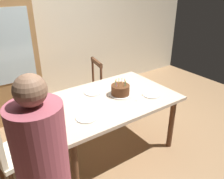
{
  "coord_description": "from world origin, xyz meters",
  "views": [
    {
      "loc": [
        -1.38,
        -2.03,
        2.04
      ],
      "look_at": [
        0.05,
        0.0,
        0.86
      ],
      "focal_mm": 36.98,
      "sensor_mm": 36.0,
      "label": 1
    }
  ],
  "objects_px": {
    "plate_near_celebrant": "(86,118)",
    "chair_spindle_back": "(87,92)",
    "chair_upholstered": "(8,149)",
    "dining_table": "(109,104)",
    "plate_near_guest": "(151,95)",
    "person_celebrant": "(45,177)",
    "plate_far_side": "(93,92)",
    "birthday_cake": "(120,90)"
  },
  "relations": [
    {
      "from": "plate_near_celebrant",
      "to": "chair_spindle_back",
      "type": "relative_size",
      "value": 0.23
    },
    {
      "from": "plate_near_celebrant",
      "to": "chair_upholstered",
      "type": "height_order",
      "value": "chair_upholstered"
    },
    {
      "from": "dining_table",
      "to": "plate_near_celebrant",
      "type": "xyz_separation_m",
      "value": [
        -0.44,
        -0.24,
        0.09
      ]
    },
    {
      "from": "chair_spindle_back",
      "to": "chair_upholstered",
      "type": "height_order",
      "value": "same"
    },
    {
      "from": "plate_near_guest",
      "to": "chair_upholstered",
      "type": "relative_size",
      "value": 0.23
    },
    {
      "from": "dining_table",
      "to": "chair_upholstered",
      "type": "height_order",
      "value": "chair_upholstered"
    },
    {
      "from": "plate_near_guest",
      "to": "person_celebrant",
      "type": "bearing_deg",
      "value": -157.0
    },
    {
      "from": "plate_near_celebrant",
      "to": "person_celebrant",
      "type": "relative_size",
      "value": 0.14
    },
    {
      "from": "plate_far_side",
      "to": "birthday_cake",
      "type": "bearing_deg",
      "value": -45.39
    },
    {
      "from": "dining_table",
      "to": "chair_upholstered",
      "type": "relative_size",
      "value": 1.67
    },
    {
      "from": "plate_near_celebrant",
      "to": "chair_spindle_back",
      "type": "xyz_separation_m",
      "value": [
        0.6,
        1.07,
        -0.31
      ]
    },
    {
      "from": "plate_far_side",
      "to": "chair_spindle_back",
      "type": "distance_m",
      "value": 0.72
    },
    {
      "from": "plate_far_side",
      "to": "chair_upholstered",
      "type": "distance_m",
      "value": 1.15
    },
    {
      "from": "dining_table",
      "to": "person_celebrant",
      "type": "bearing_deg",
      "value": -140.68
    },
    {
      "from": "dining_table",
      "to": "plate_far_side",
      "type": "bearing_deg",
      "value": 108.64
    },
    {
      "from": "dining_table",
      "to": "plate_near_celebrant",
      "type": "bearing_deg",
      "value": -151.68
    },
    {
      "from": "chair_upholstered",
      "to": "dining_table",
      "type": "bearing_deg",
      "value": -1.31
    },
    {
      "from": "birthday_cake",
      "to": "chair_upholstered",
      "type": "bearing_deg",
      "value": 178.29
    },
    {
      "from": "plate_far_side",
      "to": "chair_spindle_back",
      "type": "bearing_deg",
      "value": 67.86
    },
    {
      "from": "chair_spindle_back",
      "to": "plate_near_guest",
      "type": "bearing_deg",
      "value": -73.84
    },
    {
      "from": "birthday_cake",
      "to": "chair_upholstered",
      "type": "distance_m",
      "value": 1.38
    },
    {
      "from": "chair_upholstered",
      "to": "chair_spindle_back",
      "type": "bearing_deg",
      "value": 31.01
    },
    {
      "from": "dining_table",
      "to": "person_celebrant",
      "type": "relative_size",
      "value": 0.98
    },
    {
      "from": "chair_spindle_back",
      "to": "plate_near_celebrant",
      "type": "bearing_deg",
      "value": -119.31
    },
    {
      "from": "plate_near_guest",
      "to": "person_celebrant",
      "type": "xyz_separation_m",
      "value": [
        -1.58,
        -0.67,
        0.16
      ]
    },
    {
      "from": "dining_table",
      "to": "chair_upholstered",
      "type": "bearing_deg",
      "value": 178.69
    },
    {
      "from": "dining_table",
      "to": "chair_spindle_back",
      "type": "bearing_deg",
      "value": 78.82
    },
    {
      "from": "plate_near_celebrant",
      "to": "chair_spindle_back",
      "type": "height_order",
      "value": "chair_spindle_back"
    },
    {
      "from": "plate_near_guest",
      "to": "person_celebrant",
      "type": "relative_size",
      "value": 0.14
    },
    {
      "from": "chair_upholstered",
      "to": "person_celebrant",
      "type": "bearing_deg",
      "value": -85.49
    },
    {
      "from": "dining_table",
      "to": "plate_far_side",
      "type": "relative_size",
      "value": 7.22
    },
    {
      "from": "chair_upholstered",
      "to": "plate_near_guest",
      "type": "bearing_deg",
      "value": -8.99
    },
    {
      "from": "dining_table",
      "to": "person_celebrant",
      "type": "distance_m",
      "value": 1.45
    },
    {
      "from": "dining_table",
      "to": "plate_near_celebrant",
      "type": "height_order",
      "value": "plate_near_celebrant"
    },
    {
      "from": "birthday_cake",
      "to": "plate_far_side",
      "type": "bearing_deg",
      "value": 134.61
    },
    {
      "from": "chair_upholstered",
      "to": "person_celebrant",
      "type": "relative_size",
      "value": 0.59
    },
    {
      "from": "plate_near_celebrant",
      "to": "chair_spindle_back",
      "type": "distance_m",
      "value": 1.27
    },
    {
      "from": "plate_near_guest",
      "to": "chair_spindle_back",
      "type": "xyz_separation_m",
      "value": [
        -0.31,
        1.07,
        -0.31
      ]
    },
    {
      "from": "person_celebrant",
      "to": "birthday_cake",
      "type": "bearing_deg",
      "value": 35.08
    },
    {
      "from": "plate_near_guest",
      "to": "chair_upholstered",
      "type": "distance_m",
      "value": 1.69
    },
    {
      "from": "birthday_cake",
      "to": "plate_near_guest",
      "type": "bearing_deg",
      "value": -35.58
    },
    {
      "from": "birthday_cake",
      "to": "person_celebrant",
      "type": "height_order",
      "value": "person_celebrant"
    }
  ]
}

